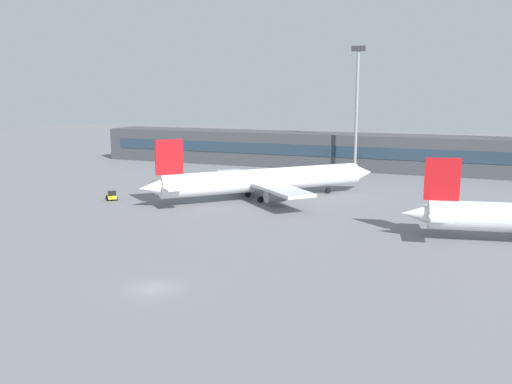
% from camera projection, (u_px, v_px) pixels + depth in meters
% --- Properties ---
extents(ground_plane, '(400.00, 400.00, 0.00)m').
position_uv_depth(ground_plane, '(282.00, 211.00, 94.15)').
color(ground_plane, slate).
extents(terminal_building, '(141.75, 12.13, 9.00)m').
position_uv_depth(terminal_building, '(354.00, 152.00, 144.50)').
color(terminal_building, '#3F4247').
rests_on(terminal_building, ground_plane).
extents(airplane_mid, '(35.79, 36.93, 11.76)m').
position_uv_depth(airplane_mid, '(266.00, 180.00, 104.58)').
color(airplane_mid, white).
rests_on(airplane_mid, ground_plane).
extents(baggage_tug_yellow, '(3.50, 3.70, 1.75)m').
position_uv_depth(baggage_tug_yellow, '(112.00, 196.00, 104.02)').
color(baggage_tug_yellow, yellow).
rests_on(baggage_tug_yellow, ground_plane).
extents(floodlight_tower_west, '(3.20, 0.80, 30.11)m').
position_uv_depth(floodlight_tower_west, '(357.00, 103.00, 131.31)').
color(floodlight_tower_west, gray).
rests_on(floodlight_tower_west, ground_plane).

